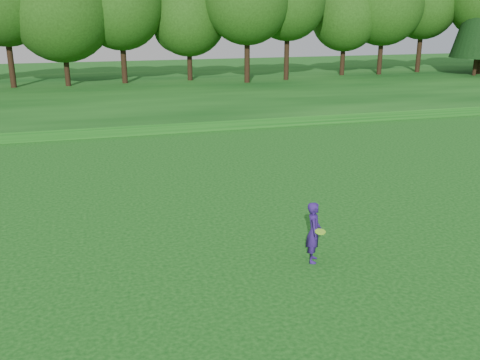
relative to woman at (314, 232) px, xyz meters
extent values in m
plane|color=#0D4511|center=(-1.27, -1.22, -0.88)|extent=(140.00, 140.00, 0.00)
cube|color=#0D4511|center=(-1.27, 32.78, -0.58)|extent=(130.00, 30.00, 0.60)
cube|color=gray|center=(-1.27, 18.78, -0.86)|extent=(130.00, 1.60, 0.04)
imported|color=navy|center=(0.00, 0.00, 0.00)|extent=(0.64, 0.76, 1.77)
cylinder|color=#8EE123|center=(-0.01, -0.44, 0.19)|extent=(0.29, 0.29, 0.07)
camera|label=1|loc=(-5.84, -12.73, 5.88)|focal=40.00mm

